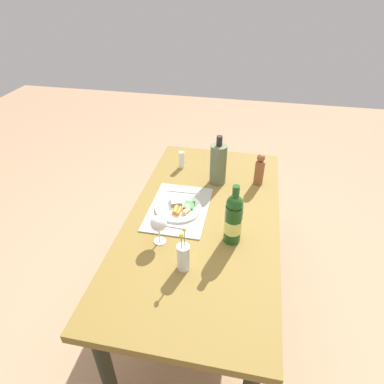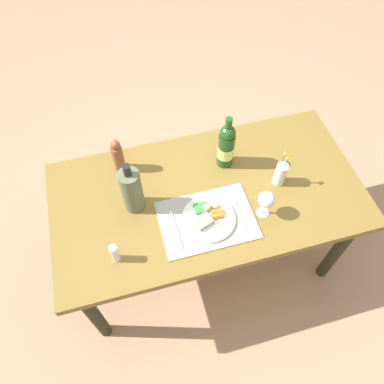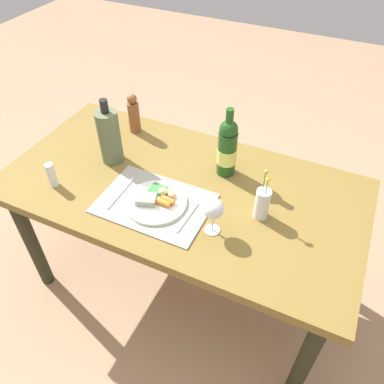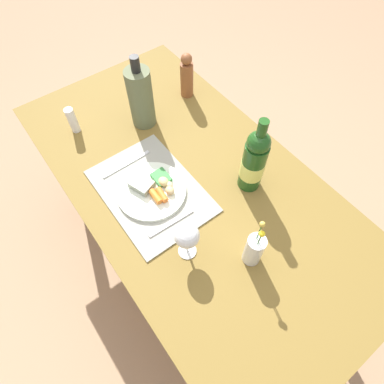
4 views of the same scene
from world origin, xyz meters
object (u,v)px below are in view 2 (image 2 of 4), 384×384
at_px(cooler_bottle, 132,190).
at_px(wine_glass, 266,200).
at_px(dining_table, 207,203).
at_px(pepper_mill, 118,156).
at_px(flower_vase, 280,174).
at_px(salt_shaker, 115,253).
at_px(fork, 176,229).
at_px(wine_bottle, 226,146).
at_px(dinner_plate, 208,217).
at_px(knife, 239,215).

bearing_deg(cooler_bottle, wine_glass, -19.29).
distance_m(dining_table, pepper_mill, 0.52).
relative_size(flower_vase, pepper_mill, 1.13).
relative_size(salt_shaker, flower_vase, 0.49).
xyz_separation_m(fork, wine_bottle, (0.35, 0.33, 0.13)).
relative_size(cooler_bottle, wine_bottle, 0.97).
height_order(dinner_plate, flower_vase, flower_vase).
bearing_deg(dinner_plate, knife, -7.92).
distance_m(knife, flower_vase, 0.30).
bearing_deg(pepper_mill, flower_vase, -21.68).
relative_size(wine_glass, flower_vase, 0.68).
bearing_deg(knife, flower_vase, 30.31).
height_order(dinner_plate, salt_shaker, salt_shaker).
height_order(cooler_bottle, salt_shaker, cooler_bottle).
xyz_separation_m(knife, cooler_bottle, (-0.48, 0.19, 0.12)).
bearing_deg(pepper_mill, cooler_bottle, -82.85).
xyz_separation_m(dining_table, dinner_plate, (-0.04, -0.14, 0.11)).
height_order(salt_shaker, flower_vase, flower_vase).
relative_size(dining_table, flower_vase, 6.73).
bearing_deg(fork, pepper_mill, 112.81).
bearing_deg(cooler_bottle, dining_table, -4.27).
relative_size(fork, salt_shaker, 1.81).
distance_m(knife, wine_bottle, 0.36).
height_order(dining_table, wine_glass, wine_glass).
xyz_separation_m(dinner_plate, knife, (0.15, -0.02, -0.01)).
bearing_deg(pepper_mill, dinner_plate, -49.79).
bearing_deg(knife, wine_bottle, 86.59).
height_order(wine_glass, flower_vase, flower_vase).
distance_m(flower_vase, wine_bottle, 0.31).
distance_m(wine_glass, flower_vase, 0.21).
height_order(dinner_plate, fork, dinner_plate).
distance_m(dining_table, wine_bottle, 0.31).
xyz_separation_m(knife, salt_shaker, (-0.61, -0.07, 0.05)).
relative_size(knife, pepper_mill, 0.87).
distance_m(dining_table, knife, 0.22).
bearing_deg(pepper_mill, wine_bottle, -11.47).
relative_size(dinner_plate, pepper_mill, 1.24).
relative_size(dinner_plate, fork, 1.23).
bearing_deg(wine_glass, salt_shaker, -175.87).
bearing_deg(wine_bottle, cooler_bottle, -164.55).
distance_m(cooler_bottle, wine_bottle, 0.53).
height_order(dining_table, fork, fork).
height_order(dining_table, wine_bottle, wine_bottle).
relative_size(dinner_plate, cooler_bottle, 0.82).
height_order(cooler_bottle, wine_bottle, wine_bottle).
height_order(knife, pepper_mill, pepper_mill).
height_order(dining_table, knife, knife).
relative_size(salt_shaker, pepper_mill, 0.56).
height_order(salt_shaker, wine_glass, wine_glass).
relative_size(fork, flower_vase, 0.89).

